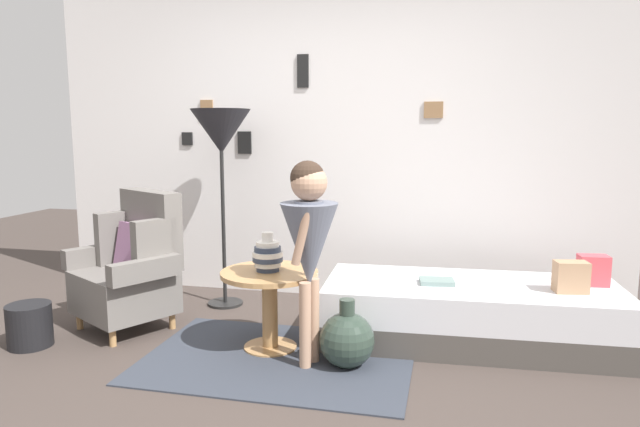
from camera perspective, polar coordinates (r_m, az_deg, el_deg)
name	(u,v)px	position (r m, az deg, el deg)	size (l,w,h in m)	color
ground_plane	(252,397)	(3.16, -6.88, -17.95)	(12.00, 12.00, 0.00)	#423833
gallery_wall	(329,142)	(4.71, 0.95, 7.26)	(4.80, 0.12, 2.60)	silver
rug	(278,358)	(3.59, -4.24, -14.42)	(1.63, 1.14, 0.01)	#333842
armchair	(132,267)	(4.22, -18.46, -5.14)	(0.90, 0.83, 0.97)	tan
daybed	(470,313)	(3.91, 14.96, -9.70)	(1.93, 0.88, 0.40)	#4C4742
pillow_head	(593,270)	(4.07, 25.93, -5.20)	(0.18, 0.12, 0.20)	#D64C56
pillow_mid	(571,277)	(3.84, 24.07, -5.89)	(0.20, 0.12, 0.20)	tan
side_table	(270,292)	(3.63, -5.12, -7.95)	(0.62, 0.62, 0.52)	tan
vase_striped	(268,255)	(3.57, -5.32, -4.24)	(0.19, 0.19, 0.25)	#2D384C
floor_lamp	(221,136)	(4.47, -9.99, 7.69)	(0.47, 0.47, 1.56)	black
person_child	(309,235)	(3.27, -1.11, -2.20)	(0.34, 0.34, 1.23)	tan
book_on_daybed	(437,281)	(3.80, 11.75, -6.75)	(0.22, 0.16, 0.03)	gray
demijohn_near	(347,339)	(3.42, 2.74, -12.62)	(0.33, 0.33, 0.42)	#2D3D33
magazine_basket	(30,325)	(4.19, -27.35, -10.02)	(0.28, 0.28, 0.28)	black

